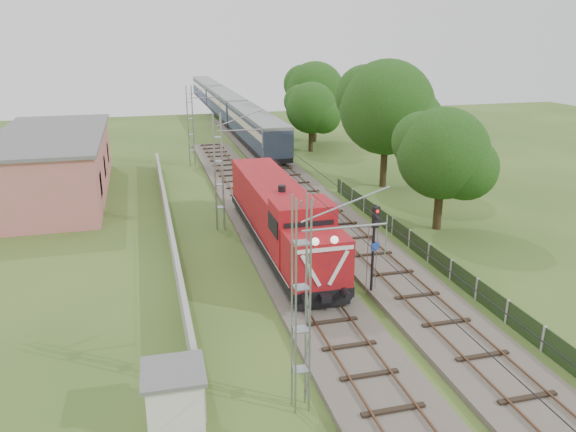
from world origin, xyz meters
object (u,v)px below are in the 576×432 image
object	(u,v)px
relay_hut	(175,397)
signal_post	(375,235)
coach_rake	(225,103)
locomotive	(280,216)

from	to	relation	value
relay_hut	signal_post	bearing A→B (deg)	35.96
coach_rake	relay_hut	xyz separation A→B (m)	(-12.40, -69.90, -1.43)
coach_rake	relay_hut	world-z (taller)	coach_rake
locomotive	relay_hut	world-z (taller)	locomotive
signal_post	relay_hut	world-z (taller)	signal_post
locomotive	relay_hut	bearing A→B (deg)	-116.40
signal_post	locomotive	bearing A→B (deg)	112.48
locomotive	signal_post	bearing A→B (deg)	-67.52
coach_rake	signal_post	bearing A→B (deg)	-91.81
locomotive	coach_rake	bearing A→B (deg)	84.80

